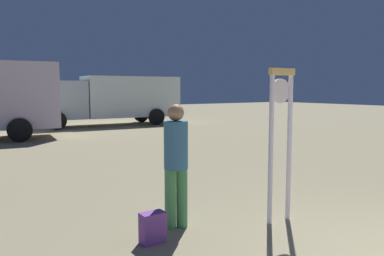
{
  "coord_description": "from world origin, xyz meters",
  "views": [
    {
      "loc": [
        -4.36,
        -1.55,
        1.99
      ],
      "look_at": [
        -0.07,
        4.85,
        1.2
      ],
      "focal_mm": 35.59,
      "sensor_mm": 36.0,
      "label": 1
    }
  ],
  "objects_px": {
    "backpack": "(152,228)",
    "box_truck_far": "(117,98)",
    "standing_clock": "(280,130)",
    "person_near_clock": "(176,160)"
  },
  "relations": [
    {
      "from": "backpack",
      "to": "box_truck_far",
      "type": "bearing_deg",
      "value": 68.79
    },
    {
      "from": "backpack",
      "to": "standing_clock",
      "type": "bearing_deg",
      "value": -9.85
    },
    {
      "from": "box_truck_far",
      "to": "backpack",
      "type": "bearing_deg",
      "value": -111.21
    },
    {
      "from": "standing_clock",
      "to": "box_truck_far",
      "type": "height_order",
      "value": "box_truck_far"
    },
    {
      "from": "backpack",
      "to": "box_truck_far",
      "type": "height_order",
      "value": "box_truck_far"
    },
    {
      "from": "backpack",
      "to": "box_truck_far",
      "type": "xyz_separation_m",
      "value": [
        6.07,
        15.63,
        1.31
      ]
    },
    {
      "from": "backpack",
      "to": "person_near_clock",
      "type": "bearing_deg",
      "value": 28.7
    },
    {
      "from": "standing_clock",
      "to": "backpack",
      "type": "xyz_separation_m",
      "value": [
        -1.96,
        0.34,
        -1.18
      ]
    },
    {
      "from": "person_near_clock",
      "to": "box_truck_far",
      "type": "distance_m",
      "value": 16.31
    },
    {
      "from": "person_near_clock",
      "to": "backpack",
      "type": "xyz_separation_m",
      "value": [
        -0.54,
        -0.3,
        -0.8
      ]
    }
  ]
}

